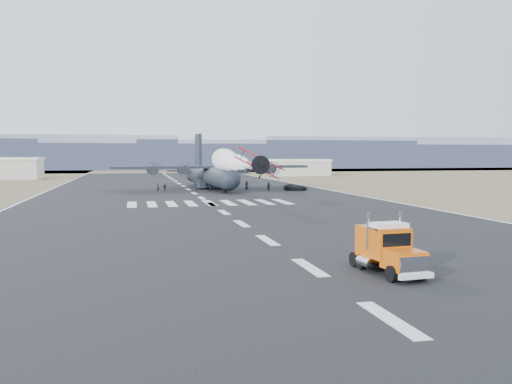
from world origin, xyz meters
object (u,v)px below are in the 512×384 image
object	(u,v)px
crew_f	(213,187)
hangar_right	(299,167)
crew_e	(247,185)
support_vehicle	(295,187)
crew_a	(197,188)
aerobatic_biplane	(258,164)
transport_aircraft	(210,174)
crew_d	(165,187)
crew_b	(269,187)
crew_g	(158,187)
crew_h	(210,187)
semi_truck	(387,248)
crew_c	(231,186)

from	to	relation	value
crew_f	hangar_right	bearing A→B (deg)	-177.08
crew_e	support_vehicle	bearing A→B (deg)	-34.50
crew_a	aerobatic_biplane	bearing A→B (deg)	149.04
crew_a	crew_e	xyz separation A→B (m)	(11.71, 6.26, 0.03)
transport_aircraft	crew_d	size ratio (longest dim) A/B	26.93
transport_aircraft	crew_b	world-z (taller)	transport_aircraft
hangar_right	crew_f	bearing A→B (deg)	-120.10
support_vehicle	crew_d	distance (m)	27.58
hangar_right	crew_g	bearing A→B (deg)	-127.04
crew_b	crew_d	size ratio (longest dim) A/B	1.13
crew_h	semi_truck	bearing A→B (deg)	148.95
crew_d	crew_a	bearing A→B (deg)	-44.37
crew_g	crew_h	xyz separation A→B (m)	(10.81, -1.32, -0.02)
aerobatic_biplane	crew_h	size ratio (longest dim) A/B	4.02
aerobatic_biplane	crew_g	size ratio (longest dim) A/B	3.94
hangar_right	crew_b	distance (m)	80.67
support_vehicle	crew_g	xyz separation A→B (m)	(-28.69, 4.61, 0.09)
hangar_right	crew_c	size ratio (longest dim) A/B	12.71
crew_c	crew_e	distance (m)	3.51
crew_a	crew_f	world-z (taller)	crew_a
crew_h	aerobatic_biplane	bearing A→B (deg)	149.37
transport_aircraft	semi_truck	bearing A→B (deg)	-96.03
crew_e	crew_f	distance (m)	7.98
support_vehicle	crew_e	bearing A→B (deg)	75.50
crew_c	crew_g	bearing A→B (deg)	114.03
crew_b	crew_e	size ratio (longest dim) A/B	0.99
semi_truck	support_vehicle	distance (m)	80.24
support_vehicle	crew_c	world-z (taller)	crew_c
crew_d	crew_e	bearing A→B (deg)	-2.23
transport_aircraft	crew_f	bearing A→B (deg)	-98.24
semi_truck	crew_e	bearing A→B (deg)	79.84
crew_c	crew_f	distance (m)	5.57
crew_e	crew_g	world-z (taller)	crew_e
semi_truck	crew_c	size ratio (longest dim) A/B	4.64
crew_c	crew_h	distance (m)	6.10
support_vehicle	crew_c	size ratio (longest dim) A/B	3.17
support_vehicle	crew_g	world-z (taller)	crew_g
transport_aircraft	crew_d	world-z (taller)	transport_aircraft
aerobatic_biplane	crew_h	bearing A→B (deg)	92.77
semi_truck	crew_a	xyz separation A→B (m)	(-3.61, 77.28, -0.74)
crew_a	crew_b	world-z (taller)	crew_b
support_vehicle	crew_c	bearing A→B (deg)	77.11
semi_truck	support_vehicle	size ratio (longest dim) A/B	1.46
crew_a	crew_d	world-z (taller)	crew_a
support_vehicle	crew_b	world-z (taller)	crew_b
aerobatic_biplane	crew_g	world-z (taller)	aerobatic_biplane
crew_a	crew_f	size ratio (longest dim) A/B	1.05
semi_truck	support_vehicle	world-z (taller)	semi_truck
crew_e	transport_aircraft	bearing A→B (deg)	142.80
transport_aircraft	crew_a	size ratio (longest dim) A/B	24.53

